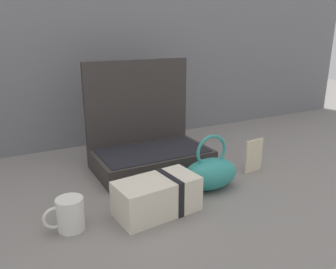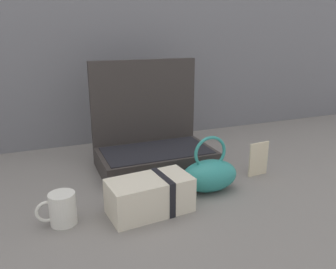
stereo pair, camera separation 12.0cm
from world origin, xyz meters
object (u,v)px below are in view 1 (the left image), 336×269
object	(u,v)px
info_card_left	(254,156)
cream_toiletry_bag	(158,196)
coffee_mug	(69,214)
teal_pouch_handbag	(211,173)
open_suitcase	(148,143)

from	to	relation	value
info_card_left	cream_toiletry_bag	bearing A→B (deg)	-171.94
cream_toiletry_bag	info_card_left	xyz separation A→B (m)	(0.48, 0.11, 0.01)
coffee_mug	info_card_left	bearing A→B (deg)	5.80
teal_pouch_handbag	open_suitcase	bearing A→B (deg)	109.22
coffee_mug	open_suitcase	bearing A→B (deg)	39.74
cream_toiletry_bag	info_card_left	distance (m)	0.49
open_suitcase	cream_toiletry_bag	size ratio (longest dim) A/B	1.72
info_card_left	teal_pouch_handbag	bearing A→B (deg)	-173.55
teal_pouch_handbag	cream_toiletry_bag	distance (m)	0.25
open_suitcase	teal_pouch_handbag	distance (m)	0.32
open_suitcase	info_card_left	size ratio (longest dim) A/B	3.41
cream_toiletry_bag	coffee_mug	xyz separation A→B (m)	(-0.26, 0.03, -0.01)
teal_pouch_handbag	cream_toiletry_bag	size ratio (longest dim) A/B	0.79
teal_pouch_handbag	coffee_mug	distance (m)	0.50
open_suitcase	info_card_left	world-z (taller)	open_suitcase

